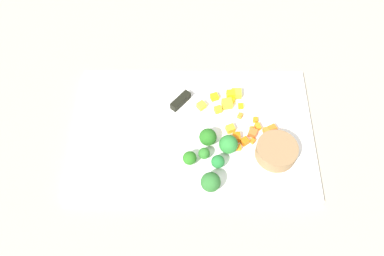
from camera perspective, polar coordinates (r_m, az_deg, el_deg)
The scene contains 30 objects.
ground_plane at distance 0.95m, azimuth -0.00°, elevation -0.68°, with size 4.00×4.00×0.00m, color #A29986.
cutting_board at distance 0.95m, azimuth -0.00°, elevation -0.50°, with size 0.55×0.35×0.01m, color white.
prep_bowl at distance 0.92m, azimuth 11.59°, elevation -3.19°, with size 0.09×0.09×0.03m, color olive.
chef_knife at distance 0.95m, azimuth -4.23°, elevation 1.46°, with size 0.20×0.23×0.02m.
carrot_dice_0 at distance 0.92m, azimuth 6.35°, elevation -2.73°, with size 0.01×0.01×0.01m, color orange.
carrot_dice_1 at distance 0.95m, azimuth 9.05°, elevation 0.19°, with size 0.01×0.01×0.01m, color orange.
carrot_dice_2 at distance 0.94m, azimuth 8.33°, elevation -0.67°, with size 0.02×0.02×0.01m, color orange.
carrot_dice_3 at distance 0.93m, azimuth 7.24°, elevation -1.87°, with size 0.02×0.02×0.01m, color orange.
carrot_dice_4 at distance 0.95m, azimuth 8.17°, elevation 0.02°, with size 0.01×0.01×0.01m, color orange.
carrot_dice_5 at distance 0.96m, azimuth 6.58°, elevation 1.71°, with size 0.01×0.01×0.01m, color orange.
carrot_dice_6 at distance 0.95m, azimuth 10.28°, elevation -0.50°, with size 0.02×0.02×0.01m, color orange.
carrot_dice_7 at distance 0.96m, azimuth 8.72°, elevation 1.14°, with size 0.01×0.01×0.01m, color orange.
carrot_dice_8 at distance 0.95m, azimuth 10.99°, elevation -0.03°, with size 0.02×0.02×0.01m, color orange.
carrot_dice_9 at distance 0.93m, azimuth 8.33°, elevation -1.82°, with size 0.01×0.01×0.01m, color orange.
carrot_dice_10 at distance 0.93m, azimuth 6.10°, elevation -1.30°, with size 0.02×0.02×0.02m, color orange.
pepper_dice_0 at distance 0.94m, azimuth 5.21°, elevation 0.05°, with size 0.02×0.02×0.02m, color yellow.
pepper_dice_1 at distance 0.97m, azimuth 3.49°, elevation 2.60°, with size 0.01×0.02×0.01m, color yellow.
pepper_dice_2 at distance 0.99m, azimuth 2.98°, elevation 4.39°, with size 0.02×0.02×0.01m, color yellow.
pepper_dice_3 at distance 0.98m, azimuth 6.67°, elevation 3.07°, with size 0.01×0.01×0.01m, color yellow.
pepper_dice_4 at distance 0.97m, azimuth 4.77°, elevation 3.43°, with size 0.02×0.02×0.02m, color yellow.
pepper_dice_5 at distance 1.00m, azimuth 6.08°, elevation 4.85°, with size 0.02×0.02×0.02m, color yellow.
pepper_dice_6 at distance 0.97m, azimuth 1.15°, elevation 3.16°, with size 0.02×0.02×0.02m, color yellow.
pepper_dice_7 at distance 0.99m, azimuth 5.28°, elevation 4.72°, with size 0.02×0.02×0.02m, color yellow.
pepper_dice_8 at distance 0.98m, azimuth 5.28°, elevation 3.80°, with size 0.01×0.02×0.01m, color yellow.
broccoli_floret_0 at distance 0.90m, azimuth 4.95°, elevation -2.30°, with size 0.04×0.04×0.04m.
broccoli_floret_1 at distance 0.89m, azimuth -0.52°, elevation -4.26°, with size 0.03×0.03×0.03m.
broccoli_floret_2 at distance 0.88m, azimuth 3.47°, elevation -4.76°, with size 0.03×0.03×0.04m.
broccoli_floret_3 at distance 0.89m, azimuth 1.52°, elevation -3.60°, with size 0.03×0.03×0.03m.
broccoli_floret_4 at distance 0.91m, azimuth 2.06°, elevation -1.30°, with size 0.04×0.04×0.04m.
broccoli_floret_5 at distance 0.86m, azimuth 2.44°, elevation -7.61°, with size 0.04×0.04×0.05m.
Camera 1 is at (-0.00, 0.48, 0.82)m, focal length 37.98 mm.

